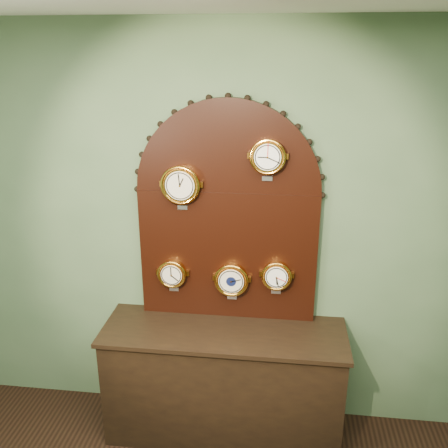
# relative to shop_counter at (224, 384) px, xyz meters

# --- Properties ---
(wall_back) EXTENTS (4.00, 0.00, 4.00)m
(wall_back) POSITION_rel_shop_counter_xyz_m (0.00, 0.27, 1.00)
(wall_back) COLOR #4F6B49
(wall_back) RESTS_ON ground
(shop_counter) EXTENTS (1.60, 0.50, 0.80)m
(shop_counter) POSITION_rel_shop_counter_xyz_m (0.00, 0.00, 0.00)
(shop_counter) COLOR black
(shop_counter) RESTS_ON ground_plane
(display_board) EXTENTS (1.26, 0.06, 1.53)m
(display_board) POSITION_rel_shop_counter_xyz_m (0.00, 0.22, 1.23)
(display_board) COLOR black
(display_board) RESTS_ON shop_counter
(roman_clock) EXTENTS (0.26, 0.08, 0.31)m
(roman_clock) POSITION_rel_shop_counter_xyz_m (-0.30, 0.15, 1.39)
(roman_clock) COLOR gold
(roman_clock) RESTS_ON display_board
(arabic_clock) EXTENTS (0.22, 0.08, 0.27)m
(arabic_clock) POSITION_rel_shop_counter_xyz_m (0.25, 0.15, 1.58)
(arabic_clock) COLOR gold
(arabic_clock) RESTS_ON display_board
(hygrometer) EXTENTS (0.20, 0.08, 0.25)m
(hygrometer) POSITION_rel_shop_counter_xyz_m (-0.37, 0.15, 0.76)
(hygrometer) COLOR gold
(hygrometer) RESTS_ON display_board
(barometer) EXTENTS (0.23, 0.08, 0.28)m
(barometer) POSITION_rel_shop_counter_xyz_m (0.04, 0.15, 0.73)
(barometer) COLOR gold
(barometer) RESTS_ON display_board
(tide_clock) EXTENTS (0.20, 0.08, 0.25)m
(tide_clock) POSITION_rel_shop_counter_xyz_m (0.34, 0.15, 0.78)
(tide_clock) COLOR gold
(tide_clock) RESTS_ON display_board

